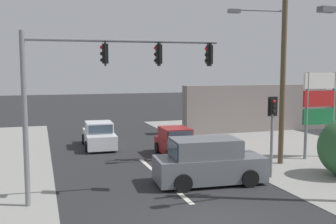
# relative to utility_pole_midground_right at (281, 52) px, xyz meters

# --- Properties ---
(ground_plane) EXTENTS (140.00, 140.00, 0.00)m
(ground_plane) POSITION_rel_utility_pole_midground_right_xyz_m (-6.34, -6.10, -5.60)
(ground_plane) COLOR #28282B
(lane_dash_mid) EXTENTS (0.20, 2.40, 0.01)m
(lane_dash_mid) POSITION_rel_utility_pole_midground_right_xyz_m (-6.34, -3.10, -5.60)
(lane_dash_mid) COLOR silver
(lane_dash_mid) RESTS_ON ground
(lane_dash_far) EXTENTS (0.20, 2.40, 0.01)m
(lane_dash_far) POSITION_rel_utility_pole_midground_right_xyz_m (-6.34, 1.90, -5.60)
(lane_dash_far) COLOR silver
(lane_dash_far) RESTS_ON ground
(utility_pole_midground_right) EXTENTS (3.78, 0.59, 10.47)m
(utility_pole_midground_right) POSITION_rel_utility_pole_midground_right_xyz_m (0.00, 0.00, 0.00)
(utility_pole_midground_right) COLOR brown
(utility_pole_midground_right) RESTS_ON ground
(traffic_signal_mast) EXTENTS (6.87, 0.87, 6.00)m
(traffic_signal_mast) POSITION_rel_utility_pole_midground_right_xyz_m (-9.43, -2.92, -1.25)
(traffic_signal_mast) COLOR slate
(traffic_signal_mast) RESTS_ON ground
(pedestal_signal_right_kerb) EXTENTS (0.44, 0.30, 3.56)m
(pedestal_signal_right_kerb) POSITION_rel_utility_pole_midground_right_xyz_m (-1.79, -2.14, -3.19)
(pedestal_signal_right_kerb) COLOR slate
(pedestal_signal_right_kerb) RESTS_ON ground
(shopping_plaza_sign) EXTENTS (2.10, 0.16, 4.60)m
(shopping_plaza_sign) POSITION_rel_utility_pole_midground_right_xyz_m (2.80, 0.46, -2.62)
(shopping_plaza_sign) COLOR slate
(shopping_plaza_sign) RESTS_ON ground
(shopfront_wall_far) EXTENTS (12.00, 1.00, 3.60)m
(shopfront_wall_far) POSITION_rel_utility_pole_midground_right_xyz_m (4.66, 9.90, -3.80)
(shopfront_wall_far) COLOR gray
(shopfront_wall_far) RESTS_ON ground
(sedan_kerbside_parked) EXTENTS (2.01, 4.30, 1.56)m
(sedan_kerbside_parked) POSITION_rel_utility_pole_midground_right_xyz_m (-7.93, 7.19, -4.90)
(sedan_kerbside_parked) COLOR silver
(sedan_kerbside_parked) RESTS_ON ground
(suv_receding_far) EXTENTS (4.66, 2.32, 1.90)m
(suv_receding_far) POSITION_rel_utility_pole_midground_right_xyz_m (-4.76, -2.08, -4.72)
(suv_receding_far) COLOR slate
(suv_receding_far) RESTS_ON ground
(hatchback_crossing_left) EXTENTS (1.83, 3.67, 1.53)m
(hatchback_crossing_left) POSITION_rel_utility_pole_midground_right_xyz_m (-4.23, 3.45, -4.90)
(hatchback_crossing_left) COLOR maroon
(hatchback_crossing_left) RESTS_ON ground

